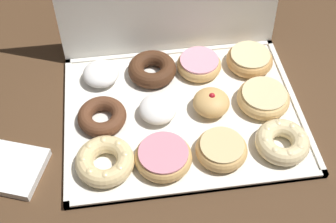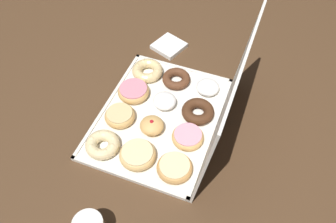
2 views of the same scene
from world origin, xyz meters
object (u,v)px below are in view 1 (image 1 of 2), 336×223
Objects in this scene: powdered_filled_donut_8 at (101,74)px; glazed_ring_donut_7 at (263,98)px; jelly_filled_donut_6 at (211,102)px; chocolate_cake_ring_donut_9 at (152,69)px; donut_box at (183,114)px; pink_frosted_donut_10 at (199,64)px; napkin_stack at (14,169)px; cruller_donut_0 at (105,161)px; glazed_ring_donut_11 at (250,59)px; pink_frosted_donut_1 at (163,157)px; chocolate_cake_ring_donut_4 at (102,117)px; glazed_ring_donut_2 at (221,149)px; powdered_filled_donut_5 at (158,110)px; cruller_donut_3 at (282,142)px.

glazed_ring_donut_7 is at bearing -19.23° from powdered_filled_donut_8.
jelly_filled_donut_6 is 0.17m from chocolate_cake_ring_donut_9.
chocolate_cake_ring_donut_9 is at bearing 113.63° from donut_box.
powdered_filled_donut_8 is at bearing 144.53° from donut_box.
napkin_stack is (-0.43, -0.23, -0.02)m from pink_frosted_donut_10.
donut_box is 0.07m from jelly_filled_donut_6.
cruller_donut_0 is at bearing -116.72° from chocolate_cake_ring_donut_9.
powdered_filled_donut_8 is 0.75× the size of glazed_ring_donut_11.
jelly_filled_donut_6 is 0.13m from pink_frosted_donut_10.
powdered_filled_donut_8 is 0.24m from pink_frosted_donut_10.
donut_box is 0.14m from pink_frosted_donut_1.
jelly_filled_donut_6 is at bearing -88.37° from pink_frosted_donut_10.
chocolate_cake_ring_donut_4 is 1.00× the size of pink_frosted_donut_10.
chocolate_cake_ring_donut_4 is at bearing -160.72° from glazed_ring_donut_11.
cruller_donut_0 reaches higher than pink_frosted_donut_1.
glazed_ring_donut_2 is 0.28m from chocolate_cake_ring_donut_9.
glazed_ring_donut_11 reaches higher than napkin_stack.
napkin_stack is (-0.19, 0.02, -0.02)m from cruller_donut_0.
powdered_filled_donut_8 reaches higher than chocolate_cake_ring_donut_4.
glazed_ring_donut_2 reaches higher than chocolate_cake_ring_donut_4.
jelly_filled_donut_6 is 0.69× the size of glazed_ring_donut_7.
cruller_donut_0 is 0.44m from glazed_ring_donut_11.
cruller_donut_0 is 1.46× the size of jelly_filled_donut_6.
glazed_ring_donut_7 is (0.25, 0.13, 0.00)m from pink_frosted_donut_1.
powdered_filled_donut_5 is 0.13m from chocolate_cake_ring_donut_9.
glazed_ring_donut_2 is 0.17m from powdered_filled_donut_5.
glazed_ring_donut_11 is at bearing 0.03° from powdered_filled_donut_8.
jelly_filled_donut_6 is (0.00, 0.12, 0.01)m from glazed_ring_donut_2.
glazed_ring_donut_11 is at bearing 22.44° from napkin_stack.
glazed_ring_donut_11 is at bearing 45.80° from pink_frosted_donut_1.
powdered_filled_donut_5 is at bearing 88.02° from pink_frosted_donut_1.
powdered_filled_donut_8 is at bearing 50.28° from napkin_stack.
napkin_stack is at bearing 177.00° from glazed_ring_donut_2.
jelly_filled_donut_6 reaches higher than glazed_ring_donut_7.
napkin_stack is (-0.31, -0.10, -0.02)m from powdered_filled_donut_5.
glazed_ring_donut_7 reaches higher than glazed_ring_donut_2.
pink_frosted_donut_1 reaches higher than napkin_stack.
glazed_ring_donut_7 is at bearing 18.40° from cruller_donut_0.
pink_frosted_donut_1 is 1.09× the size of chocolate_cake_ring_donut_4.
powdered_filled_donut_8 is at bearing 89.59° from cruller_donut_0.
cruller_donut_0 is at bearing 177.11° from pink_frosted_donut_1.
cruller_donut_0 is 1.04× the size of chocolate_cake_ring_donut_9.
cruller_donut_0 is 1.06× the size of glazed_ring_donut_11.
donut_box is at bearing -114.72° from pink_frosted_donut_10.
glazed_ring_donut_11 is (0.13, -0.00, 0.00)m from pink_frosted_donut_10.
glazed_ring_donut_2 reaches higher than pink_frosted_donut_10.
cruller_donut_0 is 0.17m from powdered_filled_donut_5.
chocolate_cake_ring_donut_4 is (-0.37, 0.12, -0.00)m from cruller_donut_3.
cruller_donut_3 is at bearing -26.14° from powdered_filled_donut_5.
pink_frosted_donut_10 is (0.24, 0.13, 0.00)m from chocolate_cake_ring_donut_4.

